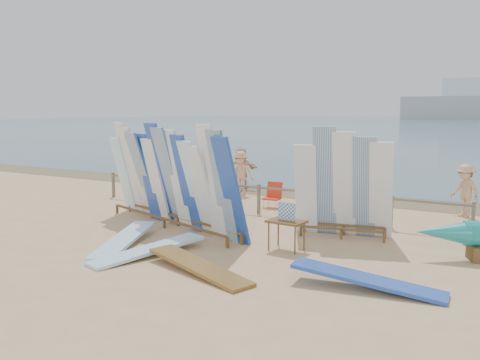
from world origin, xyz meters
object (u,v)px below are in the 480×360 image
Objects in this scene: beachgoer_3 at (241,173)px; beachgoer_11 at (241,168)px; beach_chair_right at (322,207)px; side_surfboard_rack at (344,188)px; flat_board_d at (367,289)px; beach_chair_left at (272,200)px; beachgoer_0 at (157,170)px; beachgoer_6 at (323,186)px; beachgoer_7 at (359,178)px; beachgoer_5 at (320,173)px; flat_board_a at (124,246)px; flat_board_c at (199,272)px; beachgoer_1 at (177,170)px; stroller at (322,198)px; flat_board_b at (148,256)px; main_surfboard_rack at (171,181)px; vendor_table at (286,234)px; beachgoer_9 at (465,191)px.

beachgoer_11 reaches higher than beachgoer_3.
side_surfboard_rack is at bearing -97.56° from beach_chair_right.
beach_chair_left is at bearing 34.14° from flat_board_d.
beachgoer_0 reaches higher than beachgoer_11.
beachgoer_6 is (7.30, -1.26, 0.08)m from beachgoer_0.
beachgoer_5 reaches higher than beachgoer_7.
flat_board_c is (2.65, -0.76, 0.00)m from flat_board_a.
beachgoer_1 reaches higher than beachgoer_5.
stroller is at bearing 18.50° from flat_board_c.
beachgoer_0 reaches higher than beach_chair_left.
beachgoer_5 is at bearing 61.86° from flat_board_a.
beachgoer_6 reaches higher than beach_chair_left.
flat_board_a is (-1.03, 0.36, 0.00)m from flat_board_b.
main_surfboard_rack is 3.80m from vendor_table.
beachgoer_5 reaches higher than beachgoer_9.
flat_board_d is 9.93m from beachgoer_5.
flat_board_c is 1.62× the size of beachgoer_11.
vendor_table is at bearing -63.41° from beach_chair_left.
beachgoer_5 is at bearing 76.19° from beach_chair_left.
beach_chair_left is (1.13, 3.87, -1.03)m from main_surfboard_rack.
beachgoer_5 is 3.60m from beachgoer_6.
beachgoer_7 is 3.57m from beachgoer_9.
side_surfboard_rack is at bearing -2.14° from flat_board_c.
beachgoer_7 is 1.00× the size of beachgoer_5.
beachgoer_6 is at bearing -77.39° from stroller.
flat_board_d is at bearing 20.36° from flat_board_b.
beachgoer_11 reaches higher than beachgoer_9.
beach_chair_right reaches higher than flat_board_c.
beachgoer_9 is at bearing 30.38° from flat_board_a.
beachgoer_3 is 1.50m from beachgoer_11.
side_surfboard_rack reaches higher than beachgoer_7.
vendor_table is 7.55m from beachgoer_5.
beach_chair_right is 0.56× the size of beachgoer_3.
stroller is at bearing 126.83° from beachgoer_7.
beachgoer_6 is at bearing -39.60° from beachgoer_11.
beach_chair_left is 2.99m from beachgoer_5.
vendor_table is at bearing -57.15° from beachgoer_11.
main_surfboard_rack is at bearing 88.37° from beachgoer_0.
beachgoer_11 is at bearing -35.31° from beachgoer_1.
side_surfboard_rack is 1.02× the size of flat_board_c.
vendor_table is 2.49m from flat_board_c.
side_surfboard_rack is at bearing 20.46° from flat_board_d.
beachgoer_0 is at bearing 144.65° from flat_board_b.
flat_board_b is (-2.42, -1.93, -0.36)m from vendor_table.
beachgoer_5 is (-2.00, 7.26, 0.48)m from vendor_table.
flat_board_a is 2.30× the size of stroller.
flat_board_d is at bearing -101.55° from beach_chair_right.
main_surfboard_rack reaches higher than stroller.
flat_board_a is at bearing 79.49° from beachgoer_0.
main_surfboard_rack is at bearing -136.72° from stroller.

